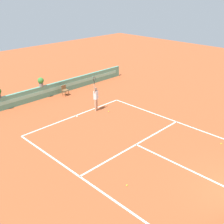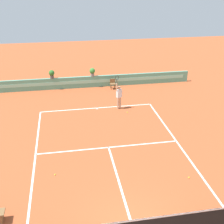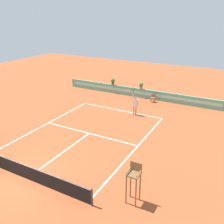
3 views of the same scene
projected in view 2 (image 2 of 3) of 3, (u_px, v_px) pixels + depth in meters
ground_plane at (110, 151)px, 16.20m from camera, size 60.00×60.00×0.00m
court_lines at (108, 144)px, 16.84m from camera, size 8.32×11.94×0.01m
back_wall_barrier at (90, 82)px, 25.21m from camera, size 18.00×0.21×1.00m
ball_kid_chair at (113, 83)px, 24.86m from camera, size 0.44×0.44×0.85m
tennis_player at (119, 95)px, 20.91m from camera, size 0.58×0.34×2.58m
tennis_ball_near_baseline at (189, 177)px, 14.06m from camera, size 0.07×0.07×0.07m
tennis_ball_mid_court at (55, 174)px, 14.27m from camera, size 0.07×0.07×0.07m
tennis_ball_by_sideline at (127, 112)px, 20.69m from camera, size 0.07×0.07×0.07m
potted_plant_left at (52, 74)px, 24.31m from camera, size 0.48×0.48×0.72m
potted_plant_centre at (92, 72)px, 24.85m from camera, size 0.48×0.48×0.72m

